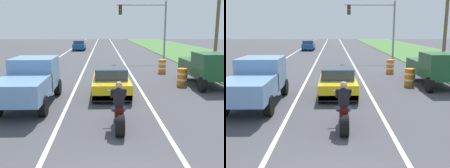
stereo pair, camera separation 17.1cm
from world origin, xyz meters
TOP-DOWN VIEW (x-y plane):
  - lane_stripe_left_solid at (-5.40, 20.00)m, footprint 0.14×120.00m
  - lane_stripe_right_solid at (1.80, 20.00)m, footprint 0.14×120.00m
  - lane_stripe_centre_dashed at (-1.80, 20.00)m, footprint 0.14×120.00m
  - motorcycle_with_rider at (0.28, 4.04)m, footprint 0.70×2.21m
  - sports_car_yellow at (0.16, 8.95)m, footprint 1.84×4.30m
  - pickup_truck_left_lane_light_blue at (-3.39, 7.09)m, footprint 2.02×4.80m
  - pickup_truck_right_shoulder_dark_green at (5.82, 10.89)m, footprint 2.02×4.80m
  - traffic_light_mast_near at (4.53, 23.35)m, footprint 5.09×0.34m
  - utility_pole_roadside at (7.97, 14.98)m, footprint 0.24×0.24m
  - construction_barrel_nearest at (4.38, 10.92)m, footprint 0.58×0.58m
  - construction_barrel_mid at (4.20, 15.44)m, footprint 0.58×0.58m
  - distant_car_far_ahead at (-3.86, 36.93)m, footprint 1.80×4.00m

SIDE VIEW (x-z plane):
  - lane_stripe_left_solid at x=-5.40m, z-range 0.00..0.01m
  - lane_stripe_right_solid at x=1.80m, z-range 0.00..0.01m
  - lane_stripe_centre_dashed at x=-1.80m, z-range 0.00..0.01m
  - construction_barrel_nearest at x=4.38m, z-range 0.00..1.00m
  - construction_barrel_mid at x=4.20m, z-range 0.00..1.00m
  - motorcycle_with_rider at x=0.28m, z-range -0.22..1.40m
  - sports_car_yellow at x=0.16m, z-range -0.05..1.31m
  - distant_car_far_ahead at x=-3.86m, z-range 0.02..1.52m
  - pickup_truck_left_lane_light_blue at x=-3.39m, z-range 0.12..2.10m
  - pickup_truck_right_shoulder_dark_green at x=5.82m, z-range 0.12..2.10m
  - utility_pole_roadside at x=7.97m, z-range 0.00..7.14m
  - traffic_light_mast_near at x=4.53m, z-range 1.03..7.03m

